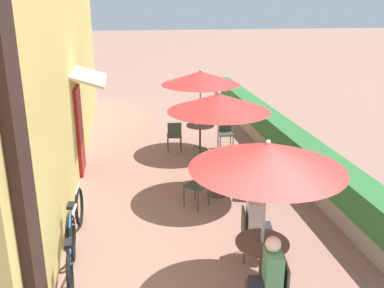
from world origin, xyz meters
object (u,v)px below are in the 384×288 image
cafe_chair_mid_back (201,161)px  coffee_cup_mid (219,163)px  cafe_chair_near_left (276,287)px  seated_patron_near_left (268,276)px  patio_table_near (262,254)px  seated_patron_near_right (257,220)px  patio_umbrella_mid (219,102)px  cafe_chair_mid_left (199,184)px  patio_umbrella_far (200,78)px  bicycle_leaning (71,257)px  cafe_chair_far_right (225,131)px  patio_umbrella_near (267,156)px  patio_table_far (200,132)px  bicycle_second (75,220)px  cafe_chair_near_right (250,230)px  cafe_chair_far_left (174,134)px  coffee_cup_far (196,123)px  coffee_cup_near (262,236)px  cafe_chair_mid_right (252,173)px  patio_table_mid (217,171)px

cafe_chair_mid_back → coffee_cup_mid: (0.24, -0.82, 0.26)m
cafe_chair_near_left → seated_patron_near_left: 0.20m
patio_table_near → cafe_chair_mid_back: 3.90m
seated_patron_near_right → patio_umbrella_mid: 2.83m
cafe_chair_mid_left → patio_umbrella_far: bearing=37.7°
seated_patron_near_left → patio_umbrella_mid: patio_umbrella_mid is taller
cafe_chair_near_left → bicycle_leaning: (-2.72, 1.36, -0.15)m
seated_patron_near_left → cafe_chair_far_right: bearing=0.3°
cafe_chair_near_left → cafe_chair_mid_back: (-0.13, 4.63, 0.00)m
patio_umbrella_near → cafe_chair_mid_back: patio_umbrella_near is taller
patio_table_far → bicycle_second: size_ratio=0.44×
cafe_chair_near_left → bicycle_second: cafe_chair_near_left is taller
cafe_chair_mid_left → patio_table_far: (0.64, 3.48, 0.02)m
cafe_chair_near_right → cafe_chair_far_left: bearing=-164.6°
coffee_cup_far → patio_table_far: bearing=-3.9°
cafe_chair_near_right → cafe_chair_mid_left: bearing=-156.5°
bicycle_second → cafe_chair_far_right: bearing=52.3°
patio_umbrella_near → cafe_chair_mid_back: bearing=92.6°
coffee_cup_near → cafe_chair_mid_right: 3.07m
coffee_cup_near → patio_table_near: bearing=-104.0°
cafe_chair_near_left → cafe_chair_mid_right: 3.86m
patio_table_mid → cafe_chair_mid_right: (0.72, -0.15, -0.02)m
coffee_cup_near → patio_umbrella_mid: (0.03, 3.12, 1.27)m
patio_umbrella_near → cafe_chair_far_right: patio_umbrella_near is taller
cafe_chair_mid_left → bicycle_second: (-2.37, -0.89, -0.13)m
seated_patron_near_left → patio_umbrella_far: size_ratio=0.55×
seated_patron_near_left → cafe_chair_near_right: seated_patron_near_left is taller
patio_table_near → cafe_chair_near_right: bearing=86.7°
patio_table_near → cafe_chair_near_left: cafe_chair_near_left is taller
coffee_cup_near → patio_table_mid: size_ratio=0.12×
cafe_chair_mid_right → bicycle_second: cafe_chair_mid_right is taller
patio_umbrella_mid → cafe_chair_mid_left: bearing=-132.2°
cafe_chair_far_left → cafe_chair_far_right: (1.46, 0.07, 0.00)m
cafe_chair_mid_back → bicycle_second: size_ratio=0.49×
patio_table_near → cafe_chair_near_left: bearing=-93.3°
patio_umbrella_near → cafe_chair_mid_left: bearing=99.5°
patio_table_mid → bicycle_second: bicycle_second is taller
seated_patron_near_right → coffee_cup_mid: size_ratio=13.89×
patio_umbrella_near → cafe_chair_far_left: (-0.53, 6.10, -1.54)m
cafe_chair_mid_left → cafe_chair_far_left: same height
cafe_chair_far_left → cafe_chair_mid_left: bearing=-85.3°
patio_table_mid → bicycle_second: (-2.86, -1.43, -0.15)m
patio_umbrella_near → bicycle_second: bearing=147.9°
cafe_chair_far_left → bicycle_leaning: size_ratio=0.50×
patio_table_near → patio_umbrella_far: 6.32m
cafe_chair_mid_right → coffee_cup_mid: bearing=15.5°
patio_table_far → cafe_chair_far_right: cafe_chair_far_right is taller
patio_umbrella_mid → cafe_chair_far_right: bearing=73.4°
cafe_chair_mid_left → bicycle_leaning: cafe_chair_mid_left is taller
cafe_chair_near_right → coffee_cup_near: cafe_chair_near_right is taller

